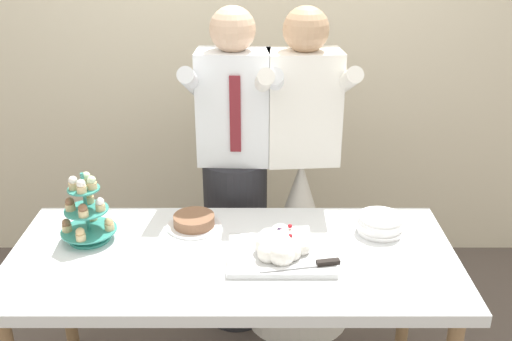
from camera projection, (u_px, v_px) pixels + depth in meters
The scene contains 8 objects.
rear_wall at pixel (239, 24), 3.36m from camera, with size 5.20×0.10×2.90m, color beige.
dessert_table at pixel (232, 269), 2.40m from camera, with size 1.80×0.80×0.78m.
cupcake_stand at pixel (86, 214), 2.42m from camera, with size 0.23×0.23×0.31m.
main_cake_tray at pixel (280, 248), 2.33m from camera, with size 0.43×0.31×0.13m.
plate_stack at pixel (380, 224), 2.51m from camera, with size 0.20×0.20×0.08m.
round_cake at pixel (194, 222), 2.56m from camera, with size 0.24×0.24×0.06m.
person_groom at pixel (235, 192), 2.96m from camera, with size 0.48×0.51×1.66m.
person_bride at pixel (299, 221), 3.02m from camera, with size 0.56×0.56×1.66m.
Camera 1 is at (0.09, -2.03, 2.03)m, focal length 41.37 mm.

